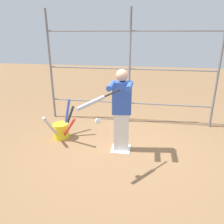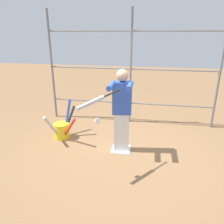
# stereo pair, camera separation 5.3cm
# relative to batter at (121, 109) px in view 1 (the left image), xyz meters

# --- Properties ---
(ground_plane) EXTENTS (24.00, 24.00, 0.00)m
(ground_plane) POSITION_rel_batter_xyz_m (0.00, -0.02, -0.93)
(ground_plane) COLOR olive
(home_plate) EXTENTS (0.40, 0.40, 0.02)m
(home_plate) POSITION_rel_batter_xyz_m (0.00, -0.02, -0.92)
(home_plate) COLOR white
(home_plate) RESTS_ON ground
(fence_backstop) EXTENTS (4.42, 0.06, 2.94)m
(fence_backstop) POSITION_rel_batter_xyz_m (0.00, -1.62, 0.54)
(fence_backstop) COLOR slate
(fence_backstop) RESTS_ON ground
(batter) EXTENTS (0.44, 0.61, 1.72)m
(batter) POSITION_rel_batter_xyz_m (0.00, 0.00, 0.00)
(batter) COLOR silver
(batter) RESTS_ON ground
(baseball_bat_swinging) EXTENTS (0.57, 0.79, 0.18)m
(baseball_bat_swinging) POSITION_rel_batter_xyz_m (0.32, 0.90, 0.42)
(baseball_bat_swinging) COLOR black
(softball_in_flight) EXTENTS (0.10, 0.10, 0.10)m
(softball_in_flight) POSITION_rel_batter_xyz_m (0.25, 0.96, 0.11)
(softball_in_flight) COLOR white
(bat_bucket) EXTENTS (0.71, 1.06, 0.90)m
(bat_bucket) POSITION_rel_batter_xyz_m (1.45, -0.33, -0.71)
(bat_bucket) COLOR yellow
(bat_bucket) RESTS_ON ground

